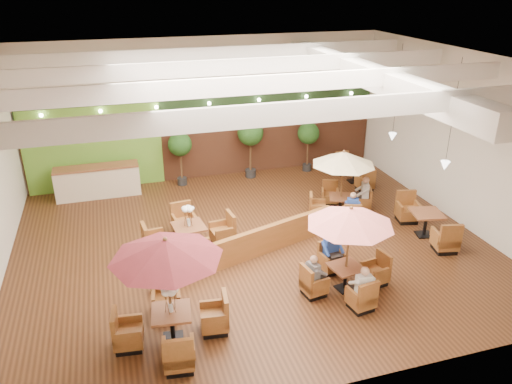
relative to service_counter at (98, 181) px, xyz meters
name	(u,v)px	position (x,y,z in m)	size (l,w,h in m)	color
room	(247,118)	(4.65, -3.88, 3.05)	(14.04, 14.00, 5.52)	#381E0F
service_counter	(98,181)	(0.00, 0.00, 0.00)	(3.00, 0.75, 1.18)	beige
booth_divider	(249,245)	(4.12, -5.86, -0.16)	(6.15, 0.18, 0.85)	brown
table_0	(168,272)	(1.48, -8.73, 1.20)	(2.63, 2.63, 2.63)	brown
table_1	(349,233)	(6.08, -8.07, 1.08)	(2.42, 2.42, 2.42)	brown
table_2	(343,171)	(7.90, -3.98, 1.02)	(2.41, 2.41, 2.33)	brown
table_3	(189,236)	(2.55, -4.86, -0.14)	(2.76, 2.76, 1.58)	brown
table_4	(425,224)	(9.80, -6.14, -0.20)	(1.08, 2.82, 1.01)	brown
table_5	(354,174)	(9.70, -1.47, -0.24)	(0.81, 2.37, 0.89)	brown
topiary_0	(180,146)	(3.13, 0.20, 0.99)	(0.91, 0.91, 2.11)	black
topiary_1	(250,135)	(5.92, 0.20, 1.19)	(1.02, 1.02, 2.38)	black
topiary_2	(308,135)	(8.39, 0.20, 0.96)	(0.89, 0.89, 2.07)	black
diner_0	(363,283)	(6.08, -8.95, 0.16)	(0.37, 0.30, 0.77)	silver
diner_1	(332,248)	(6.08, -7.19, 0.18)	(0.40, 0.33, 0.80)	#284BAD
diner_2	(315,271)	(5.20, -8.07, 0.14)	(0.35, 0.39, 0.71)	slate
diner_3	(352,205)	(7.90, -4.82, 0.15)	(0.41, 0.39, 0.73)	#284BAD
diner_4	(363,191)	(8.75, -3.98, 0.19)	(0.43, 0.46, 0.83)	silver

